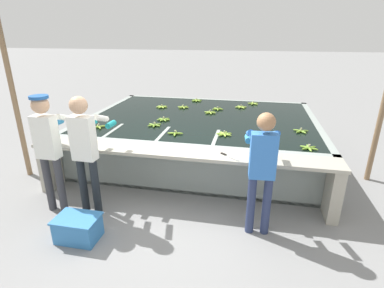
# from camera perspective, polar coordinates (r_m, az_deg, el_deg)

# --- Properties ---
(ground_plane) EXTENTS (80.00, 80.00, 0.00)m
(ground_plane) POSITION_cam_1_polar(r_m,az_deg,el_deg) (4.68, -3.12, -12.13)
(ground_plane) COLOR gray
(ground_plane) RESTS_ON ground
(wash_tank) EXTENTS (4.68, 3.54, 0.86)m
(wash_tank) POSITION_cam_1_polar(r_m,az_deg,el_deg) (6.44, 1.78, 1.56)
(wash_tank) COLOR gray
(wash_tank) RESTS_ON ground
(work_ledge) EXTENTS (4.68, 0.45, 0.86)m
(work_ledge) POSITION_cam_1_polar(r_m,az_deg,el_deg) (4.57, -2.55, -4.12)
(work_ledge) COLOR #A8A393
(work_ledge) RESTS_ON ground
(worker_0) EXTENTS (0.41, 0.73, 1.74)m
(worker_0) POSITION_cam_1_polar(r_m,az_deg,el_deg) (4.64, -25.65, 0.20)
(worker_0) COLOR #38383D
(worker_0) RESTS_ON ground
(worker_1) EXTENTS (0.41, 0.72, 1.75)m
(worker_1) POSITION_cam_1_polar(r_m,az_deg,el_deg) (4.36, -19.66, -0.27)
(worker_1) COLOR #1E2328
(worker_1) RESTS_ON ground
(worker_2) EXTENTS (0.44, 0.73, 1.65)m
(worker_2) POSITION_cam_1_polar(r_m,az_deg,el_deg) (3.83, 13.20, -3.67)
(worker_2) COLOR navy
(worker_2) RESTS_ON ground
(banana_bunch_floating_0) EXTENTS (0.28, 0.28, 0.08)m
(banana_bunch_floating_0) POSITION_cam_1_polar(r_m,az_deg,el_deg) (7.74, 0.90, 8.29)
(banana_bunch_floating_0) COLOR #7FAD33
(banana_bunch_floating_0) RESTS_ON wash_tank
(banana_bunch_floating_1) EXTENTS (0.28, 0.27, 0.08)m
(banana_bunch_floating_1) POSITION_cam_1_polar(r_m,az_deg,el_deg) (7.14, 9.32, 6.96)
(banana_bunch_floating_1) COLOR #9EC642
(banana_bunch_floating_1) RESTS_ON wash_tank
(banana_bunch_floating_2) EXTENTS (0.26, 0.28, 0.08)m
(banana_bunch_floating_2) POSITION_cam_1_polar(r_m,az_deg,el_deg) (7.55, 11.60, 7.56)
(banana_bunch_floating_2) COLOR #9EC642
(banana_bunch_floating_2) RESTS_ON wash_tank
(banana_bunch_floating_3) EXTENTS (0.28, 0.27, 0.08)m
(banana_bunch_floating_3) POSITION_cam_1_polar(r_m,az_deg,el_deg) (5.67, 20.05, 2.35)
(banana_bunch_floating_3) COLOR #75A333
(banana_bunch_floating_3) RESTS_ON wash_tank
(banana_bunch_floating_4) EXTENTS (0.28, 0.28, 0.08)m
(banana_bunch_floating_4) POSITION_cam_1_polar(r_m,az_deg,el_deg) (6.58, 3.48, 6.03)
(banana_bunch_floating_4) COLOR #93BC3D
(banana_bunch_floating_4) RESTS_ON wash_tank
(banana_bunch_floating_5) EXTENTS (0.27, 0.28, 0.08)m
(banana_bunch_floating_5) POSITION_cam_1_polar(r_m,az_deg,el_deg) (4.88, 21.39, -0.69)
(banana_bunch_floating_5) COLOR #75A333
(banana_bunch_floating_5) RESTS_ON wash_tank
(banana_bunch_floating_6) EXTENTS (0.28, 0.28, 0.08)m
(banana_bunch_floating_6) POSITION_cam_1_polar(r_m,az_deg,el_deg) (7.11, -5.76, 7.06)
(banana_bunch_floating_6) COLOR #9EC642
(banana_bunch_floating_6) RESTS_ON wash_tank
(banana_bunch_floating_7) EXTENTS (0.28, 0.28, 0.08)m
(banana_bunch_floating_7) POSITION_cam_1_polar(r_m,az_deg,el_deg) (5.72, -7.18, 3.62)
(banana_bunch_floating_7) COLOR #75A333
(banana_bunch_floating_7) RESTS_ON wash_tank
(banana_bunch_floating_8) EXTENTS (0.24, 0.24, 0.08)m
(banana_bunch_floating_8) POSITION_cam_1_polar(r_m,az_deg,el_deg) (5.83, -17.31, 3.17)
(banana_bunch_floating_8) COLOR #93BC3D
(banana_bunch_floating_8) RESTS_ON wash_tank
(banana_bunch_floating_9) EXTENTS (0.28, 0.28, 0.08)m
(banana_bunch_floating_9) POSITION_cam_1_polar(r_m,az_deg,el_deg) (6.06, -5.42, 4.68)
(banana_bunch_floating_9) COLOR #75A333
(banana_bunch_floating_9) RESTS_ON wash_tank
(banana_bunch_floating_10) EXTENTS (0.27, 0.28, 0.08)m
(banana_bunch_floating_10) POSITION_cam_1_polar(r_m,az_deg,el_deg) (6.90, 4.89, 6.68)
(banana_bunch_floating_10) COLOR #7FAD33
(banana_bunch_floating_10) RESTS_ON wash_tank
(banana_bunch_floating_11) EXTENTS (0.28, 0.28, 0.08)m
(banana_bunch_floating_11) POSITION_cam_1_polar(r_m,az_deg,el_deg) (5.20, 6.17, 1.91)
(banana_bunch_floating_11) COLOR #93BC3D
(banana_bunch_floating_11) RESTS_ON wash_tank
(banana_bunch_floating_12) EXTENTS (0.28, 0.27, 0.08)m
(banana_bunch_floating_12) POSITION_cam_1_polar(r_m,az_deg,el_deg) (7.05, -1.67, 7.04)
(banana_bunch_floating_12) COLOR #93BC3D
(banana_bunch_floating_12) RESTS_ON wash_tank
(banana_bunch_floating_13) EXTENTS (0.28, 0.28, 0.08)m
(banana_bunch_floating_13) POSITION_cam_1_polar(r_m,az_deg,el_deg) (5.21, -3.21, 2.06)
(banana_bunch_floating_13) COLOR #7FAD33
(banana_bunch_floating_13) RESTS_ON wash_tank
(knife_0) EXTENTS (0.29, 0.24, 0.02)m
(knife_0) POSITION_cam_1_polar(r_m,az_deg,el_deg) (4.32, 6.69, -2.17)
(knife_0) COLOR silver
(knife_0) RESTS_ON work_ledge
(crate) EXTENTS (0.55, 0.39, 0.32)m
(crate) POSITION_cam_1_polar(r_m,az_deg,el_deg) (4.25, -20.88, -14.75)
(crate) COLOR #3375B7
(crate) RESTS_ON ground
(support_post_left) EXTENTS (0.09, 0.09, 3.20)m
(support_post_left) POSITION_cam_1_polar(r_m,az_deg,el_deg) (6.01, -31.04, 8.86)
(support_post_left) COLOR #846647
(support_post_left) RESTS_ON ground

